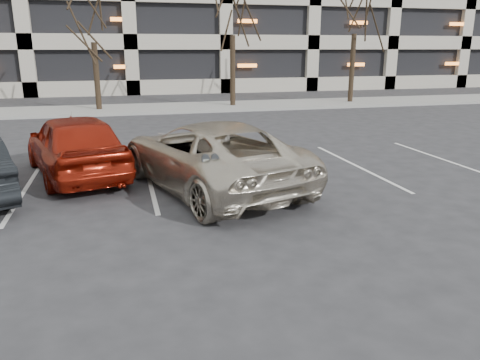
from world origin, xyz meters
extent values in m
plane|color=#28282B|center=(0.00, 0.00, 0.00)|extent=(140.00, 140.00, 0.00)
cube|color=gray|center=(0.00, 16.00, 0.06)|extent=(80.00, 4.00, 0.12)
cube|color=silver|center=(-4.20, 2.30, 0.01)|extent=(0.10, 5.20, 0.00)
cube|color=silver|center=(-1.40, 2.30, 0.01)|extent=(0.10, 5.20, 0.00)
cube|color=silver|center=(1.40, 2.30, 0.01)|extent=(0.10, 5.20, 0.00)
cube|color=silver|center=(4.20, 2.30, 0.01)|extent=(0.10, 5.20, 0.00)
cube|color=silver|center=(7.00, 2.30, 0.01)|extent=(0.10, 5.20, 0.00)
cylinder|color=black|center=(-3.00, 16.00, 1.69)|extent=(0.28, 0.28, 3.38)
cylinder|color=black|center=(4.00, 16.00, 1.88)|extent=(0.28, 0.28, 3.75)
cylinder|color=black|center=(11.00, 16.00, 1.94)|extent=(0.28, 0.28, 3.87)
cylinder|color=black|center=(-0.46, -0.81, 0.45)|extent=(0.06, 0.06, 0.90)
cube|color=black|center=(-0.46, -0.81, 0.92)|extent=(0.30, 0.12, 0.06)
cube|color=silver|center=(-0.46, -0.86, 0.90)|extent=(0.22, 0.02, 0.05)
cube|color=gray|center=(-0.54, -0.86, 1.15)|extent=(0.11, 0.01, 0.09)
cube|color=gray|center=(-0.37, -0.87, 1.15)|extent=(0.11, 0.01, 0.09)
imported|color=beige|center=(-0.06, 1.30, 0.78)|extent=(4.08, 6.10, 1.55)
cube|color=orange|center=(-0.41, 0.32, 1.56)|extent=(0.10, 0.20, 0.01)
imported|color=maroon|center=(-3.12, 3.16, 0.80)|extent=(3.08, 5.04, 1.60)
camera|label=1|loc=(-1.98, -8.91, 3.12)|focal=35.00mm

